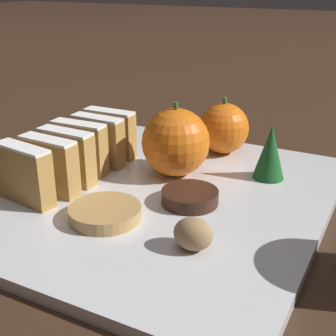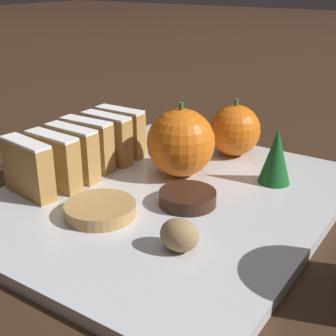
{
  "view_description": "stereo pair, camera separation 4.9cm",
  "coord_description": "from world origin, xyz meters",
  "px_view_note": "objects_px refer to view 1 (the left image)",
  "views": [
    {
      "loc": [
        0.21,
        -0.4,
        0.23
      ],
      "look_at": [
        0.0,
        0.0,
        0.04
      ],
      "focal_mm": 50.0,
      "sensor_mm": 36.0,
      "label": 1
    },
    {
      "loc": [
        0.25,
        -0.38,
        0.23
      ],
      "look_at": [
        0.0,
        0.0,
        0.04
      ],
      "focal_mm": 50.0,
      "sensor_mm": 36.0,
      "label": 2
    }
  ],
  "objects_px": {
    "walnut": "(193,234)",
    "chocolate_cookie": "(190,197)",
    "orange_near": "(176,142)",
    "orange_far": "(224,128)"
  },
  "relations": [
    {
      "from": "walnut",
      "to": "chocolate_cookie",
      "type": "xyz_separation_m",
      "value": [
        -0.04,
        0.08,
        -0.01
      ]
    },
    {
      "from": "orange_near",
      "to": "walnut",
      "type": "xyz_separation_m",
      "value": [
        0.09,
        -0.14,
        -0.03
      ]
    },
    {
      "from": "walnut",
      "to": "orange_far",
      "type": "bearing_deg",
      "value": 105.31
    },
    {
      "from": "orange_far",
      "to": "chocolate_cookie",
      "type": "distance_m",
      "value": 0.16
    },
    {
      "from": "walnut",
      "to": "chocolate_cookie",
      "type": "bearing_deg",
      "value": 116.8
    },
    {
      "from": "walnut",
      "to": "chocolate_cookie",
      "type": "height_order",
      "value": "walnut"
    },
    {
      "from": "chocolate_cookie",
      "to": "orange_near",
      "type": "bearing_deg",
      "value": 127.62
    },
    {
      "from": "orange_near",
      "to": "chocolate_cookie",
      "type": "xyz_separation_m",
      "value": [
        0.05,
        -0.06,
        -0.03
      ]
    },
    {
      "from": "orange_far",
      "to": "walnut",
      "type": "distance_m",
      "value": 0.24
    },
    {
      "from": "orange_far",
      "to": "chocolate_cookie",
      "type": "bearing_deg",
      "value": -80.98
    }
  ]
}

